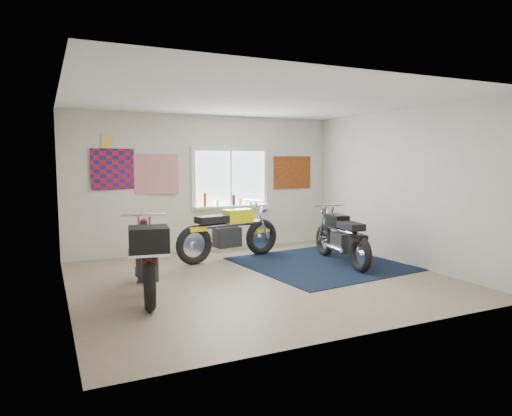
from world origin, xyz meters
name	(u,v)px	position (x,y,z in m)	size (l,w,h in m)	color
ground	(261,279)	(0.00, 0.00, 0.00)	(5.50, 5.50, 0.00)	#9E896B
room_shell	(261,172)	(0.00, 0.00, 1.64)	(5.50, 5.50, 5.50)	white
navy_rug	(321,264)	(1.38, 0.45, 0.01)	(2.50, 2.60, 0.01)	black
window_assembly	(231,182)	(0.50, 2.47, 1.37)	(1.66, 0.17, 1.26)	white
oil_bottles	(219,200)	(0.23, 2.40, 1.01)	(0.82, 0.07, 0.28)	#994716
flag_display	(106,142)	(-1.90, 2.48, 2.15)	(1.60, 0.10, 1.17)	red
triumph_poster	(292,172)	(1.95, 2.48, 1.55)	(0.90, 0.03, 0.70)	#A54C14
yellow_triumph	(229,234)	(0.08, 1.50, 0.48)	(2.14, 0.68, 1.08)	black
black_chrome_bike	(341,239)	(1.74, 0.34, 0.44)	(0.60, 1.96, 1.01)	black
maroon_tourer	(147,257)	(-1.78, -0.25, 0.55)	(0.78, 2.08, 1.05)	black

